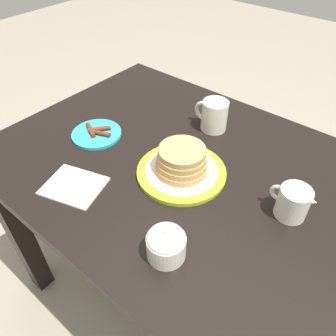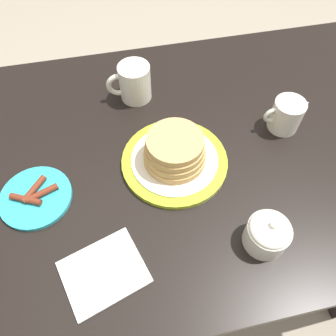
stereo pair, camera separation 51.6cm
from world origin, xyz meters
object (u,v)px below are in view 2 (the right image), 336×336
(pancake_plate, at_px, (175,154))
(creamer_pitcher, at_px, (287,115))
(coffee_mug, at_px, (134,82))
(sugar_bowl, at_px, (268,233))
(napkin, at_px, (104,272))
(side_plate_bacon, at_px, (36,197))

(pancake_plate, relative_size, creamer_pitcher, 2.19)
(coffee_mug, relative_size, sugar_bowl, 1.37)
(coffee_mug, xyz_separation_m, creamer_pitcher, (-0.35, 0.19, -0.01))
(pancake_plate, relative_size, napkin, 1.37)
(napkin, bearing_deg, side_plate_bacon, -56.42)
(pancake_plate, height_order, napkin, pancake_plate)
(coffee_mug, distance_m, creamer_pitcher, 0.40)
(creamer_pitcher, height_order, sugar_bowl, creamer_pitcher)
(pancake_plate, xyz_separation_m, coffee_mug, (0.06, -0.24, 0.02))
(sugar_bowl, bearing_deg, creamer_pitcher, -119.84)
(creamer_pitcher, bearing_deg, coffee_mug, -27.97)
(side_plate_bacon, bearing_deg, pancake_plate, -174.79)
(side_plate_bacon, xyz_separation_m, napkin, (-0.13, 0.19, -0.00))
(sugar_bowl, xyz_separation_m, napkin, (0.32, -0.00, -0.04))
(napkin, bearing_deg, sugar_bowl, 179.27)
(side_plate_bacon, bearing_deg, creamer_pitcher, -172.40)
(pancake_plate, xyz_separation_m, side_plate_bacon, (0.32, 0.03, -0.03))
(pancake_plate, xyz_separation_m, napkin, (0.19, 0.22, -0.03))
(side_plate_bacon, bearing_deg, coffee_mug, -134.48)
(side_plate_bacon, distance_m, creamer_pitcher, 0.62)
(coffee_mug, bearing_deg, pancake_plate, 103.22)
(sugar_bowl, bearing_deg, coffee_mug, -67.88)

